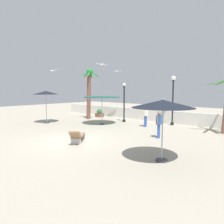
{
  "coord_description": "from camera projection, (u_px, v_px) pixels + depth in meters",
  "views": [
    {
      "loc": [
        9.79,
        -7.54,
        2.98
      ],
      "look_at": [
        0.0,
        3.46,
        1.4
      ],
      "focal_mm": 34.68,
      "sensor_mm": 36.0,
      "label": 1
    }
  ],
  "objects": [
    {
      "name": "lounge_chair_0",
      "position": [
        77.0,
        136.0,
        11.99
      ],
      "size": [
        1.62,
        1.8,
        0.84
      ],
      "color": "#B7B7BC",
      "rests_on": "ground_plane"
    },
    {
      "name": "guest_0",
      "position": [
        146.0,
        114.0,
        16.91
      ],
      "size": [
        0.27,
        0.56,
        1.72
      ],
      "color": "#3359B2",
      "rests_on": "ground_plane"
    },
    {
      "name": "guest_1",
      "position": [
        159.0,
        122.0,
        13.03
      ],
      "size": [
        0.29,
        0.56,
        1.65
      ],
      "color": "#3359B2",
      "rests_on": "ground_plane"
    },
    {
      "name": "lamp_post_0",
      "position": [
        124.0,
        100.0,
        19.4
      ],
      "size": [
        0.31,
        0.31,
        3.5
      ],
      "color": "black",
      "rests_on": "ground_plane"
    },
    {
      "name": "palm_tree_1",
      "position": [
        89.0,
        88.0,
        21.12
      ],
      "size": [
        2.06,
        1.91,
        4.94
      ],
      "color": "brown",
      "rests_on": "ground_plane"
    },
    {
      "name": "seagull_0",
      "position": [
        102.0,
        64.0,
        16.76
      ],
      "size": [
        0.38,
        1.16,
        0.14
      ],
      "color": "white"
    },
    {
      "name": "patio_umbrella_1",
      "position": [
        46.0,
        93.0,
        18.66
      ],
      "size": [
        2.21,
        2.21,
        2.86
      ],
      "color": "#333338",
      "rests_on": "ground_plane"
    },
    {
      "name": "lamp_post_1",
      "position": [
        173.0,
        94.0,
        17.61
      ],
      "size": [
        0.38,
        0.38,
        4.03
      ],
      "color": "black",
      "rests_on": "ground_plane"
    },
    {
      "name": "seagull_1",
      "position": [
        53.0,
        71.0,
        18.35
      ],
      "size": [
        1.36,
        0.42,
        0.15
      ],
      "color": "white"
    },
    {
      "name": "patio_umbrella_0",
      "position": [
        163.0,
        104.0,
        8.69
      ],
      "size": [
        2.55,
        2.55,
        2.6
      ],
      "color": "#333338",
      "rests_on": "ground_plane"
    },
    {
      "name": "seagull_2",
      "position": [
        117.0,
        71.0,
        20.87
      ],
      "size": [
        1.15,
        0.39,
        0.15
      ],
      "color": "white"
    },
    {
      "name": "ground_plane",
      "position": [
        72.0,
        141.0,
        12.38
      ],
      "size": [
        56.0,
        56.0,
        0.0
      ],
      "primitive_type": "plane",
      "color": "#B2A893"
    },
    {
      "name": "planter",
      "position": [
        100.0,
        113.0,
        23.06
      ],
      "size": [
        0.7,
        0.7,
        0.85
      ],
      "color": "brown",
      "rests_on": "ground_plane"
    },
    {
      "name": "patio_umbrella_2",
      "position": [
        102.0,
        98.0,
        18.03
      ],
      "size": [
        3.02,
        3.02,
        2.42
      ],
      "color": "#333338",
      "rests_on": "ground_plane"
    },
    {
      "name": "boundary_wall",
      "position": [
        159.0,
        116.0,
        19.67
      ],
      "size": [
        25.2,
        0.3,
        1.06
      ],
      "primitive_type": "cube",
      "color": "silver",
      "rests_on": "ground_plane"
    }
  ]
}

